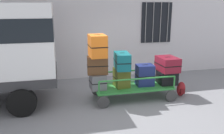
# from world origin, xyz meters

# --- Properties ---
(ground_plane) EXTENTS (40.00, 40.00, 0.00)m
(ground_plane) POSITION_xyz_m (0.00, 0.00, 0.00)
(ground_plane) COLOR gray
(building_wall) EXTENTS (12.00, 0.38, 5.00)m
(building_wall) POSITION_xyz_m (0.01, 2.64, 2.50)
(building_wall) COLOR silver
(building_wall) RESTS_ON ground
(luggage_cart) EXTENTS (2.29, 1.01, 0.39)m
(luggage_cart) POSITION_xyz_m (0.36, 0.17, 0.32)
(luggage_cart) COLOR #2D8438
(luggage_cart) RESTS_ON ground
(cart_railing) EXTENTS (2.19, 0.88, 0.36)m
(cart_railing) POSITION_xyz_m (0.36, 0.17, 0.68)
(cart_railing) COLOR #2D8438
(cart_railing) RESTS_ON luggage_cart
(suitcase_left_bottom) EXTENTS (0.45, 0.47, 0.42)m
(suitcase_left_bottom) POSITION_xyz_m (-0.67, 0.16, 0.59)
(suitcase_left_bottom) COLOR slate
(suitcase_left_bottom) RESTS_ON luggage_cart
(suitcase_left_middle) EXTENTS (0.59, 0.34, 0.50)m
(suitcase_left_middle) POSITION_xyz_m (-0.67, 0.18, 1.06)
(suitcase_left_middle) COLOR brown
(suitcase_left_middle) RESTS_ON suitcase_left_bottom
(suitcase_left_top) EXTENTS (0.45, 0.64, 0.59)m
(suitcase_left_top) POSITION_xyz_m (-0.67, 0.14, 1.60)
(suitcase_left_top) COLOR orange
(suitcase_left_top) RESTS_ON suitcase_left_middle
(suitcase_midleft_bottom) EXTENTS (0.43, 0.49, 0.54)m
(suitcase_midleft_bottom) POSITION_xyz_m (0.02, 0.19, 0.65)
(suitcase_midleft_bottom) COLOR #4C5119
(suitcase_midleft_bottom) RESTS_ON luggage_cart
(suitcase_midleft_middle) EXTENTS (0.46, 0.76, 0.45)m
(suitcase_midleft_middle) POSITION_xyz_m (0.02, 0.15, 1.15)
(suitcase_midleft_middle) COLOR #0F5960
(suitcase_midleft_middle) RESTS_ON suitcase_midleft_bottom
(suitcase_center_bottom) EXTENTS (0.51, 0.43, 0.61)m
(suitcase_center_bottom) POSITION_xyz_m (0.71, 0.16, 0.69)
(suitcase_center_bottom) COLOR navy
(suitcase_center_bottom) RESTS_ON luggage_cart
(suitcase_midright_bottom) EXTENTS (0.54, 0.56, 0.39)m
(suitcase_midright_bottom) POSITION_xyz_m (1.40, 0.14, 0.58)
(suitcase_midright_bottom) COLOR black
(suitcase_midright_bottom) RESTS_ON luggage_cart
(suitcase_midright_middle) EXTENTS (0.55, 0.71, 0.42)m
(suitcase_midright_middle) POSITION_xyz_m (1.40, 0.15, 0.98)
(suitcase_midright_middle) COLOR maroon
(suitcase_midright_middle) RESTS_ON suitcase_midright_bottom
(backpack) EXTENTS (0.27, 0.22, 0.44)m
(backpack) POSITION_xyz_m (1.82, 0.02, 0.22)
(backpack) COLOR maroon
(backpack) RESTS_ON ground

